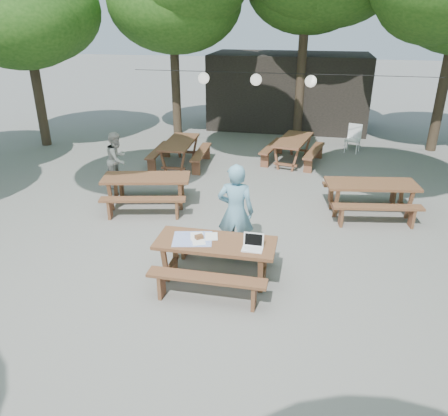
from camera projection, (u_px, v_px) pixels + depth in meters
name	position (u px, v px, depth m)	size (l,w,h in m)	color
ground	(221.00, 249.00, 8.52)	(80.00, 80.00, 0.00)	#62615D
pavilion	(288.00, 91.00, 17.23)	(6.00, 3.00, 2.80)	black
main_picnic_table	(216.00, 260.00, 7.38)	(2.00, 1.58, 0.75)	brown
picnic_table_nw	(147.00, 191.00, 10.24)	(2.19, 1.95, 0.75)	brown
picnic_table_ne	(370.00, 198.00, 9.87)	(2.12, 1.86, 0.75)	brown
picnic_table_far_w	(180.00, 153.00, 13.02)	(1.67, 2.04, 0.75)	brown
picnic_table_far_e	(293.00, 150.00, 13.28)	(1.91, 2.16, 0.75)	brown
woman	(236.00, 212.00, 7.91)	(0.67, 0.44, 1.83)	#659DB8
second_person	(117.00, 159.00, 11.37)	(0.70, 0.55, 1.44)	beige
plastic_chair	(352.00, 144.00, 14.36)	(0.55, 0.55, 0.90)	white
laptop	(253.00, 245.00, 7.00)	(0.33, 0.26, 0.24)	white
tabletop_clutter	(195.00, 238.00, 7.30)	(0.80, 0.67, 0.08)	blue
paper_lanterns	(256.00, 80.00, 12.93)	(9.00, 0.34, 0.38)	black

